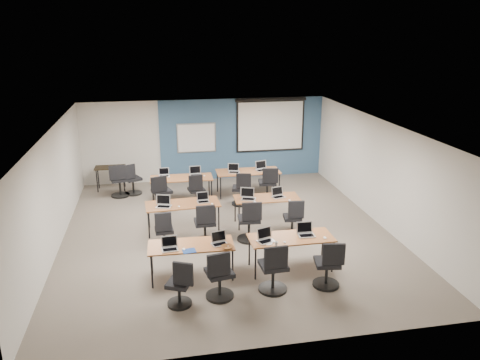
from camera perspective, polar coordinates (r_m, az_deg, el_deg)
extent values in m
cube|color=#6B6354|center=(11.82, -1.57, -6.41)|extent=(8.00, 9.00, 0.02)
cube|color=white|center=(10.98, -1.69, 6.53)|extent=(8.00, 9.00, 0.02)
cube|color=beige|center=(15.63, -4.25, 4.89)|extent=(8.00, 0.04, 2.70)
cube|color=beige|center=(7.27, 4.11, -11.11)|extent=(8.00, 0.04, 2.70)
cube|color=beige|center=(11.44, -21.82, -1.32)|extent=(0.04, 9.00, 2.70)
cube|color=beige|center=(12.56, 16.70, 0.88)|extent=(0.04, 9.00, 2.70)
cube|color=#3D5977|center=(15.78, 0.29, 5.07)|extent=(5.50, 0.04, 2.70)
cube|color=#9EA8AE|center=(15.51, -5.33, 5.13)|extent=(1.28, 0.02, 0.98)
cube|color=white|center=(15.50, -5.33, 5.13)|extent=(1.20, 0.02, 0.90)
cube|color=black|center=(15.84, 3.74, 6.74)|extent=(2.32, 0.03, 1.82)
cube|color=white|center=(15.84, 3.74, 6.59)|extent=(2.20, 0.02, 1.62)
cylinder|color=black|center=(15.69, 3.81, 9.74)|extent=(2.40, 0.10, 0.10)
cube|color=brown|center=(9.57, -6.00, -7.92)|extent=(1.72, 0.72, 0.03)
cylinder|color=black|center=(9.46, -10.70, -10.99)|extent=(0.04, 0.04, 0.70)
cylinder|color=black|center=(9.56, -0.90, -10.31)|extent=(0.04, 0.04, 0.70)
cylinder|color=black|center=(9.99, -10.73, -9.34)|extent=(0.04, 0.04, 0.70)
cylinder|color=black|center=(10.08, -1.49, -8.72)|extent=(0.04, 0.04, 0.70)
cube|color=brown|center=(9.90, 6.24, -7.01)|extent=(1.77, 0.74, 0.03)
cylinder|color=black|center=(9.60, 1.90, -10.18)|extent=(0.04, 0.04, 0.70)
cylinder|color=black|center=(10.06, 11.25, -9.17)|extent=(0.04, 0.04, 0.70)
cylinder|color=black|center=(10.14, 1.14, -8.56)|extent=(0.04, 0.04, 0.70)
cylinder|color=black|center=(10.57, 10.02, -7.69)|extent=(0.04, 0.04, 0.70)
cube|color=#A2692D|center=(11.75, -7.00, -2.92)|extent=(1.83, 0.76, 0.03)
cylinder|color=black|center=(11.57, -11.06, -5.41)|extent=(0.04, 0.04, 0.70)
cylinder|color=black|center=(11.66, -2.61, -4.89)|extent=(0.04, 0.04, 0.70)
cylinder|color=black|center=(12.17, -11.07, -4.23)|extent=(0.04, 0.04, 0.70)
cylinder|color=black|center=(12.25, -3.04, -3.74)|extent=(0.04, 0.04, 0.70)
cube|color=#A46E3F|center=(12.09, 3.26, -2.20)|extent=(1.67, 0.70, 0.03)
cylinder|color=black|center=(11.81, -0.11, -4.58)|extent=(0.04, 0.04, 0.70)
cylinder|color=black|center=(12.16, 7.12, -4.03)|extent=(0.04, 0.04, 0.70)
cylinder|color=black|center=(12.33, -0.60, -3.57)|extent=(0.04, 0.04, 0.70)
cylinder|color=black|center=(12.68, 6.34, -3.07)|extent=(0.04, 0.04, 0.70)
cube|color=#A97542|center=(13.78, -7.15, 0.25)|extent=(1.81, 0.75, 0.03)
cylinder|color=black|center=(13.58, -10.56, -1.82)|extent=(0.04, 0.04, 0.70)
cylinder|color=black|center=(13.67, -3.47, -1.41)|extent=(0.04, 0.04, 0.70)
cylinder|color=black|center=(14.18, -10.58, -0.97)|extent=(0.04, 0.04, 0.70)
cylinder|color=black|center=(14.26, -3.80, -0.57)|extent=(0.04, 0.04, 0.70)
cube|color=brown|center=(14.29, 0.99, 1.04)|extent=(1.93, 0.80, 0.03)
cylinder|color=black|center=(13.94, -2.38, -1.00)|extent=(0.04, 0.04, 0.70)
cylinder|color=black|center=(14.29, 4.82, -0.56)|extent=(0.04, 0.04, 0.70)
cylinder|color=black|center=(14.58, -2.77, -0.14)|extent=(0.04, 0.04, 0.70)
cylinder|color=black|center=(14.92, 4.13, 0.26)|extent=(0.04, 0.04, 0.70)
cube|color=silver|center=(9.39, -8.54, -8.39)|extent=(0.32, 0.23, 0.02)
cube|color=black|center=(9.37, -8.54, -8.38)|extent=(0.27, 0.13, 0.00)
cube|color=silver|center=(9.45, -8.61, -7.40)|extent=(0.32, 0.06, 0.22)
cube|color=black|center=(9.44, -8.61, -7.42)|extent=(0.28, 0.04, 0.18)
ellipsoid|color=white|center=(9.37, -6.86, -8.37)|extent=(0.07, 0.10, 0.03)
cylinder|color=black|center=(9.04, -7.36, -14.68)|extent=(0.46, 0.46, 0.05)
cylinder|color=black|center=(8.94, -7.40, -13.72)|extent=(0.06, 0.06, 0.41)
cube|color=black|center=(8.82, -7.47, -12.38)|extent=(0.41, 0.41, 0.08)
cube|color=black|center=(8.54, -6.96, -11.29)|extent=(0.37, 0.06, 0.44)
cube|color=#A2A2A8|center=(9.52, -2.50, -7.82)|extent=(0.31, 0.23, 0.02)
cube|color=black|center=(9.49, -2.48, -7.81)|extent=(0.27, 0.13, 0.00)
cube|color=#A2A2A8|center=(9.58, -2.62, -6.85)|extent=(0.31, 0.06, 0.22)
cube|color=black|center=(9.57, -2.61, -6.87)|extent=(0.28, 0.04, 0.18)
ellipsoid|color=white|center=(9.46, -1.50, -7.97)|extent=(0.07, 0.11, 0.04)
cylinder|color=black|center=(9.20, -2.48, -13.89)|extent=(0.54, 0.54, 0.05)
cylinder|color=black|center=(9.09, -2.50, -12.74)|extent=(0.06, 0.06, 0.48)
cube|color=black|center=(8.95, -2.52, -11.20)|extent=(0.48, 0.48, 0.08)
cube|color=black|center=(8.63, -2.61, -10.29)|extent=(0.44, 0.06, 0.44)
cube|color=#A6A6A9|center=(9.64, 3.18, -7.47)|extent=(0.34, 0.25, 0.02)
cube|color=black|center=(9.62, 3.21, -7.46)|extent=(0.29, 0.14, 0.00)
cube|color=#A6A6A9|center=(9.71, 3.00, -6.46)|extent=(0.34, 0.06, 0.23)
cube|color=black|center=(9.70, 3.02, -6.48)|extent=(0.30, 0.04, 0.19)
ellipsoid|color=white|center=(9.63, 5.46, -7.55)|extent=(0.08, 0.10, 0.03)
cylinder|color=black|center=(9.43, 4.00, -13.08)|extent=(0.57, 0.57, 0.05)
cylinder|color=black|center=(9.31, 4.03, -11.89)|extent=(0.06, 0.06, 0.50)
cube|color=black|center=(9.17, 4.07, -10.32)|extent=(0.50, 0.50, 0.08)
cube|color=black|center=(8.84, 4.41, -9.41)|extent=(0.46, 0.06, 0.44)
cube|color=#B6B6BC|center=(9.98, 8.10, -6.72)|extent=(0.35, 0.25, 0.02)
cube|color=black|center=(9.96, 8.14, -6.70)|extent=(0.29, 0.15, 0.00)
cube|color=#B6B6BC|center=(10.04, 7.88, -5.72)|extent=(0.35, 0.06, 0.24)
cube|color=black|center=(10.04, 7.90, -5.74)|extent=(0.30, 0.05, 0.20)
ellipsoid|color=white|center=(9.93, 10.31, -6.95)|extent=(0.09, 0.12, 0.04)
cylinder|color=black|center=(9.70, 10.41, -12.39)|extent=(0.53, 0.53, 0.05)
cylinder|color=black|center=(9.60, 10.48, -11.30)|extent=(0.06, 0.06, 0.47)
cube|color=black|center=(9.47, 10.58, -9.85)|extent=(0.47, 0.47, 0.08)
cube|color=black|center=(9.18, 11.36, -8.87)|extent=(0.43, 0.06, 0.44)
cube|color=silver|center=(11.57, -9.28, -3.22)|extent=(0.35, 0.26, 0.02)
cube|color=black|center=(11.55, -9.28, -3.20)|extent=(0.30, 0.15, 0.00)
cube|color=silver|center=(11.65, -9.34, -2.36)|extent=(0.35, 0.06, 0.24)
cube|color=black|center=(11.65, -9.33, -2.38)|extent=(0.31, 0.05, 0.20)
ellipsoid|color=white|center=(11.53, -7.45, -3.22)|extent=(0.08, 0.10, 0.03)
cylinder|color=black|center=(11.17, -9.13, -8.02)|extent=(0.46, 0.46, 0.05)
cylinder|color=black|center=(11.10, -9.18, -7.19)|extent=(0.06, 0.06, 0.41)
cube|color=black|center=(11.00, -9.24, -6.04)|extent=(0.41, 0.41, 0.08)
cube|color=black|center=(10.71, -9.35, -5.08)|extent=(0.37, 0.06, 0.44)
cube|color=#AAAAB2|center=(11.77, -4.50, -2.67)|extent=(0.30, 0.22, 0.02)
cube|color=black|center=(11.74, -4.49, -2.65)|extent=(0.26, 0.13, 0.00)
cube|color=#AAAAB2|center=(11.84, -4.58, -1.94)|extent=(0.30, 0.06, 0.21)
cube|color=black|center=(11.83, -4.57, -1.95)|extent=(0.27, 0.04, 0.17)
ellipsoid|color=white|center=(11.63, -3.43, -2.90)|extent=(0.07, 0.10, 0.03)
cylinder|color=black|center=(11.33, -4.25, -7.44)|extent=(0.54, 0.54, 0.05)
cylinder|color=black|center=(11.24, -4.28, -6.45)|extent=(0.06, 0.06, 0.48)
cube|color=black|center=(11.13, -4.31, -5.14)|extent=(0.48, 0.48, 0.08)
cube|color=black|center=(10.82, -4.22, -4.22)|extent=(0.44, 0.06, 0.44)
cube|color=silver|center=(11.92, 1.04, -2.34)|extent=(0.36, 0.26, 0.02)
cube|color=black|center=(11.90, 1.06, -2.32)|extent=(0.30, 0.15, 0.00)
cube|color=silver|center=(12.00, 0.91, -1.50)|extent=(0.36, 0.07, 0.25)
cube|color=black|center=(12.00, 0.91, -1.51)|extent=(0.32, 0.05, 0.20)
ellipsoid|color=white|center=(11.72, 1.82, -2.70)|extent=(0.09, 0.11, 0.03)
cylinder|color=black|center=(11.42, 1.09, -7.18)|extent=(0.57, 0.57, 0.05)
cylinder|color=black|center=(11.33, 1.09, -6.13)|extent=(0.06, 0.06, 0.51)
cube|color=black|center=(11.21, 1.10, -4.76)|extent=(0.51, 0.51, 0.08)
cube|color=black|center=(10.90, 1.47, -3.85)|extent=(0.46, 0.06, 0.44)
cube|color=#B4B4BC|center=(12.10, 4.71, -2.08)|extent=(0.32, 0.23, 0.02)
cube|color=black|center=(12.08, 4.74, -2.06)|extent=(0.27, 0.14, 0.00)
cube|color=#B4B4BC|center=(12.17, 4.57, -1.34)|extent=(0.32, 0.06, 0.22)
cube|color=black|center=(12.17, 4.58, -1.35)|extent=(0.28, 0.04, 0.18)
ellipsoid|color=white|center=(11.90, 6.07, -2.47)|extent=(0.07, 0.10, 0.03)
cylinder|color=black|center=(11.76, 6.33, -6.53)|extent=(0.48, 0.48, 0.05)
cylinder|color=black|center=(11.68, 6.36, -5.70)|extent=(0.06, 0.06, 0.42)
cube|color=black|center=(11.58, 6.40, -4.56)|extent=(0.42, 0.42, 0.08)
cube|color=black|center=(11.32, 6.86, -3.60)|extent=(0.39, 0.06, 0.44)
cube|color=#A5A5AA|center=(13.95, -9.23, 0.48)|extent=(0.30, 0.22, 0.02)
cube|color=black|center=(13.92, -9.23, 0.50)|extent=(0.26, 0.13, 0.00)
cube|color=#A5A5AA|center=(14.03, -9.27, 1.08)|extent=(0.30, 0.06, 0.21)
cube|color=black|center=(14.02, -9.27, 1.07)|extent=(0.27, 0.04, 0.17)
ellipsoid|color=white|center=(13.85, -8.66, 0.39)|extent=(0.07, 0.10, 0.04)
cylinder|color=black|center=(13.48, -9.40, -3.37)|extent=(0.56, 0.56, 0.05)
cylinder|color=black|center=(13.41, -9.45, -2.49)|extent=(0.06, 0.06, 0.49)
cube|color=black|center=(13.31, -9.51, -1.34)|extent=(0.49, 0.49, 0.08)
cube|color=black|center=(13.02, -9.86, -0.50)|extent=(0.45, 0.06, 0.44)
cube|color=#A1A1AE|center=(13.90, -5.42, 0.58)|extent=(0.34, 0.25, 0.02)
cube|color=black|center=(13.88, -5.41, 0.61)|extent=(0.29, 0.15, 0.00)
cube|color=#A1A1AE|center=(13.99, -5.49, 1.25)|extent=(0.34, 0.06, 0.24)
cube|color=black|center=(13.99, -5.49, 1.24)|extent=(0.30, 0.04, 0.19)
ellipsoid|color=white|center=(13.84, -4.37, 0.52)|extent=(0.08, 0.10, 0.03)
cylinder|color=black|center=(13.62, -5.27, -2.98)|extent=(0.49, 0.49, 0.05)
cylinder|color=black|center=(13.55, -5.29, -2.22)|extent=(0.06, 0.06, 0.44)
cube|color=black|center=(13.46, -5.32, -1.19)|extent=(0.44, 0.44, 0.08)
cube|color=black|center=(13.19, -5.42, -0.33)|extent=(0.40, 0.06, 0.44)
cube|color=silver|center=(14.12, -0.72, 0.94)|extent=(0.33, 0.24, 0.02)
cube|color=black|center=(14.10, -0.70, 0.96)|extent=(0.28, 0.14, 0.00)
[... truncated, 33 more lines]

